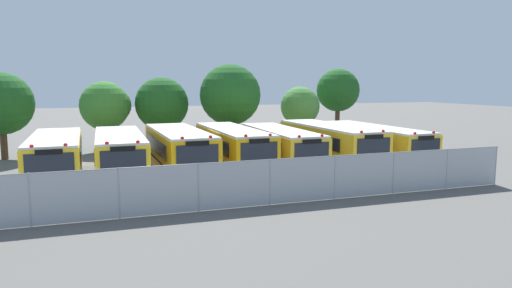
{
  "coord_description": "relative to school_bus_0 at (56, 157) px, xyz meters",
  "views": [
    {
      "loc": [
        -7.72,
        -26.43,
        5.27
      ],
      "look_at": [
        1.5,
        0.0,
        1.6
      ],
      "focal_mm": 32.79,
      "sensor_mm": 36.0,
      "label": 1
    }
  ],
  "objects": [
    {
      "name": "school_bus_4",
      "position": [
        12.86,
        0.0,
        -0.03
      ],
      "size": [
        2.64,
        9.53,
        2.58
      ],
      "rotation": [
        0.0,
        0.0,
        3.12
      ],
      "color": "yellow",
      "rests_on": "ground_plane"
    },
    {
      "name": "tree_3",
      "position": [
        12.35,
        9.47,
        2.95
      ],
      "size": [
        4.86,
        4.86,
        6.76
      ],
      "color": "#4C3823",
      "rests_on": "ground_plane"
    },
    {
      "name": "school_bus_0",
      "position": [
        0.0,
        0.0,
        0.0
      ],
      "size": [
        2.67,
        9.44,
        2.63
      ],
      "rotation": [
        0.0,
        0.0,
        3.16
      ],
      "color": "yellow",
      "rests_on": "ground_plane"
    },
    {
      "name": "school_bus_3",
      "position": [
        9.74,
        -0.13,
        0.05
      ],
      "size": [
        2.55,
        9.35,
        2.73
      ],
      "rotation": [
        0.0,
        0.0,
        3.15
      ],
      "color": "#EAA80C",
      "rests_on": "ground_plane"
    },
    {
      "name": "school_bus_5",
      "position": [
        16.11,
        -0.22,
        0.06
      ],
      "size": [
        2.77,
        10.04,
        2.74
      ],
      "rotation": [
        0.0,
        0.0,
        3.16
      ],
      "color": "yellow",
      "rests_on": "ground_plane"
    },
    {
      "name": "school_bus_2",
      "position": [
        6.49,
        -0.32,
        0.07
      ],
      "size": [
        2.77,
        9.36,
        2.76
      ],
      "rotation": [
        0.0,
        0.0,
        3.17
      ],
      "color": "#EAA80C",
      "rests_on": "ground_plane"
    },
    {
      "name": "school_bus_6",
      "position": [
        19.48,
        -0.11,
        -0.04
      ],
      "size": [
        2.73,
        10.31,
        2.55
      ],
      "rotation": [
        0.0,
        0.0,
        3.17
      ],
      "color": "yellow",
      "rests_on": "ground_plane"
    },
    {
      "name": "traffic_cone",
      "position": [
        4.57,
        -7.26,
        -1.11
      ],
      "size": [
        0.41,
        0.41,
        0.54
      ],
      "primitive_type": "cone",
      "color": "#EA5914",
      "rests_on": "ground_plane"
    },
    {
      "name": "chainlink_fence",
      "position": [
        9.06,
        -8.14,
        -0.33
      ],
      "size": [
        25.19,
        0.07,
        2.03
      ],
      "color": "#9EA0A3",
      "rests_on": "ground_plane"
    },
    {
      "name": "tree_5",
      "position": [
        23.27,
        11.4,
        3.3
      ],
      "size": [
        3.9,
        3.9,
        6.56
      ],
      "color": "#4C3823",
      "rests_on": "ground_plane"
    },
    {
      "name": "tree_4",
      "position": [
        18.69,
        10.04,
        1.93
      ],
      "size": [
        3.36,
        3.36,
        4.96
      ],
      "color": "#4C3823",
      "rests_on": "ground_plane"
    },
    {
      "name": "tree_1",
      "position": [
        3.0,
        10.98,
        2.14
      ],
      "size": [
        3.86,
        3.73,
        5.4
      ],
      "color": "#4C3823",
      "rests_on": "ground_plane"
    },
    {
      "name": "tree_2",
      "position": [
        7.26,
        11.04,
        2.27
      ],
      "size": [
        4.22,
        4.22,
        5.72
      ],
      "color": "#4C3823",
      "rests_on": "ground_plane"
    },
    {
      "name": "ground_plane",
      "position": [
        9.69,
        -0.18,
        -1.38
      ],
      "size": [
        160.0,
        160.0,
        0.0
      ],
      "primitive_type": "plane",
      "color": "#595651"
    },
    {
      "name": "school_bus_1",
      "position": [
        3.24,
        -0.24,
        0.02
      ],
      "size": [
        2.67,
        9.45,
        2.66
      ],
      "rotation": [
        0.0,
        0.0,
        3.13
      ],
      "color": "yellow",
      "rests_on": "ground_plane"
    }
  ]
}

